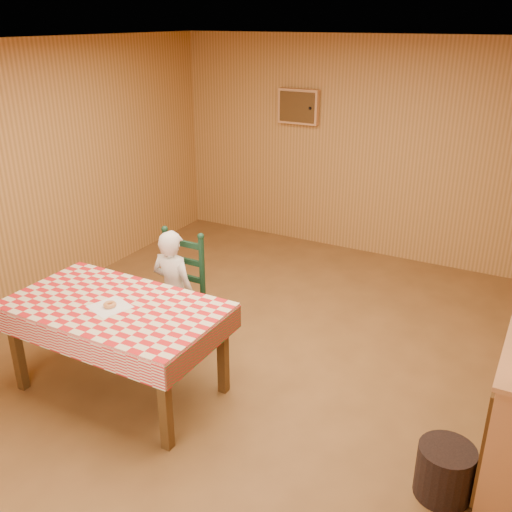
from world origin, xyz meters
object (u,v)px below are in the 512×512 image
Objects in this scene: dining_table at (116,314)px; seated_child at (174,291)px; ladder_chair at (178,295)px; storage_bin at (444,471)px.

seated_child is (0.00, 0.73, -0.13)m from dining_table.
storage_bin is at bearing -15.13° from ladder_chair.
storage_bin is (2.48, -0.61, -0.39)m from seated_child.
seated_child is at bearing 166.10° from storage_bin.
ladder_chair is (0.00, 0.79, -0.18)m from dining_table.
dining_table is 2.54m from storage_bin.
seated_child is (0.00, -0.06, 0.06)m from ladder_chair.
ladder_chair is at bearing 90.00° from dining_table.
dining_table is at bearing 90.00° from seated_child.
seated_child is 2.58m from storage_bin.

